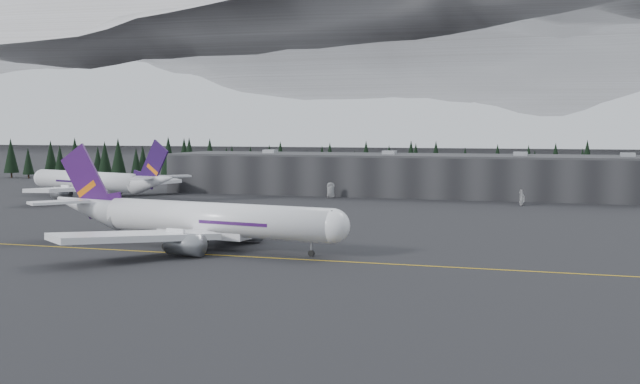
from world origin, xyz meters
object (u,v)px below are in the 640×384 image
(gse_vehicle_b, at_px, (522,203))
(gse_vehicle_a, at_px, (331,196))
(jet_main, at_px, (191,218))
(jet_parked, at_px, (99,182))
(terminal, at_px, (421,175))

(gse_vehicle_b, bearing_deg, gse_vehicle_a, -95.59)
(jet_main, distance_m, jet_parked, 104.62)
(terminal, xyz_separation_m, jet_main, (-18.80, -120.27, -1.23))
(jet_parked, xyz_separation_m, gse_vehicle_a, (64.24, 23.10, -4.34))
(jet_parked, xyz_separation_m, gse_vehicle_b, (120.12, 15.91, -4.23))
(terminal, bearing_deg, gse_vehicle_b, -38.76)
(terminal, bearing_deg, gse_vehicle_a, -141.81)
(jet_main, bearing_deg, gse_vehicle_b, 70.03)
(terminal, distance_m, gse_vehicle_a, 30.67)
(jet_main, bearing_deg, gse_vehicle_a, 101.14)
(jet_main, relative_size, gse_vehicle_a, 13.18)
(terminal, height_order, jet_parked, jet_parked)
(gse_vehicle_a, bearing_deg, jet_parked, 177.39)
(gse_vehicle_a, height_order, gse_vehicle_b, gse_vehicle_b)
(terminal, height_order, jet_main, jet_main)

